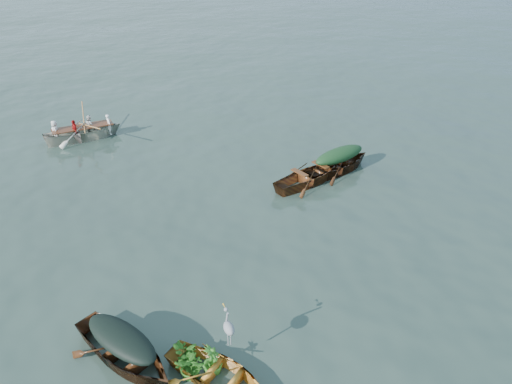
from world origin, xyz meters
The scene contains 13 objects.
ground centered at (0.00, 0.00, 0.00)m, with size 140.00×140.00×0.00m, color #30433A.
yellow_dinghy centered at (-3.27, -2.92, 0.00)m, with size 1.32×3.04×0.81m, color orange.
dark_covered_boat centered at (-4.99, -1.64, 0.00)m, with size 1.42×3.81×0.96m, color #41230F.
green_tarp_boat centered at (3.95, 4.68, 0.00)m, with size 1.32×4.26×0.99m, color #43220F.
open_wooden_boat centered at (2.53, 4.27, 0.00)m, with size 1.33×4.28×0.99m, color brown.
rowed_boat centered at (-4.75, 11.49, 0.00)m, with size 1.38×4.59×1.11m, color beige.
dark_tarp_cover centered at (-4.99, -1.64, 0.68)m, with size 0.78×2.10×0.40m, color black.
green_tarp_cover centered at (3.95, 4.68, 0.75)m, with size 0.73×2.34×0.52m, color #17391B.
thwart_benches centered at (2.53, 4.27, 0.52)m, with size 0.80×2.14×0.04m, color #512A12, non-canonical shape.
heron centered at (-2.86, -2.55, 0.87)m, with size 0.28×0.40×0.92m, color #94989C, non-canonical shape.
dinghy_weeds centered at (-3.58, -2.46, 0.71)m, with size 0.70×0.90×0.60m, color #246219.
rowers centered at (-4.75, 11.49, 0.94)m, with size 1.24×3.21×0.76m, color white.
oars centered at (-4.75, 11.49, 0.59)m, with size 2.60×0.60×0.06m, color #9F6E3C, non-canonical shape.
Camera 1 is at (-5.16, -9.93, 8.57)m, focal length 35.00 mm.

